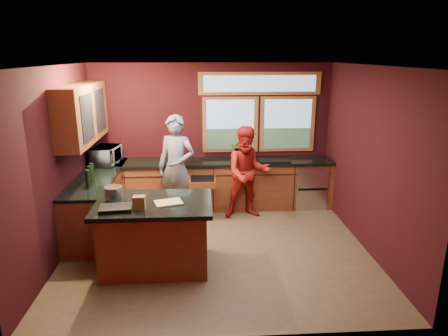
{
  "coord_description": "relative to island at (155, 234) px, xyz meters",
  "views": [
    {
      "loc": [
        -0.23,
        -5.52,
        2.86
      ],
      "look_at": [
        0.13,
        0.4,
        1.15
      ],
      "focal_mm": 32.0,
      "sensor_mm": 36.0,
      "label": 1
    }
  ],
  "objects": [
    {
      "name": "left_counter",
      "position": [
        -1.09,
        1.33,
        -0.01
      ],
      "size": [
        0.64,
        2.3,
        0.93
      ],
      "color": "maroon",
      "rests_on": "floor"
    },
    {
      "name": "paper_towel",
      "position": [
        1.47,
        2.18,
        0.59
      ],
      "size": [
        0.12,
        0.12,
        0.28
      ],
      "primitive_type": "cylinder",
      "color": "silver",
      "rests_on": "back_counter"
    },
    {
      "name": "potted_plant",
      "position": [
        1.38,
        2.23,
        0.65
      ],
      "size": [
        0.36,
        0.31,
        0.4
      ],
      "primitive_type": "imported",
      "color": "#999999",
      "rests_on": "back_counter"
    },
    {
      "name": "microwave",
      "position": [
        -1.06,
        2.04,
        0.61
      ],
      "size": [
        0.48,
        0.64,
        0.32
      ],
      "primitive_type": "imported",
      "rotation": [
        0.0,
        0.0,
        1.42
      ],
      "color": "#999999",
      "rests_on": "left_counter"
    },
    {
      "name": "stock_pot",
      "position": [
        -0.55,
        0.15,
        0.56
      ],
      "size": [
        0.24,
        0.24,
        0.18
      ],
      "primitive_type": "cylinder",
      "color": "#B0AFB4",
      "rests_on": "island"
    },
    {
      "name": "back_counter",
      "position": [
        1.06,
        2.17,
        -0.01
      ],
      "size": [
        4.5,
        0.64,
        0.93
      ],
      "color": "maroon",
      "rests_on": "floor"
    },
    {
      "name": "room_shell",
      "position": [
        0.27,
        0.8,
        1.32
      ],
      "size": [
        4.52,
        4.02,
        2.71
      ],
      "color": "black",
      "rests_on": "ground"
    },
    {
      "name": "cutting_board",
      "position": [
        0.2,
        -0.05,
        0.48
      ],
      "size": [
        0.41,
        0.34,
        0.02
      ],
      "primitive_type": "cube",
      "rotation": [
        0.0,
        0.0,
        0.3
      ],
      "color": "tan",
      "rests_on": "island"
    },
    {
      "name": "island",
      "position": [
        0.0,
        0.0,
        0.0
      ],
      "size": [
        1.55,
        1.05,
        0.95
      ],
      "color": "maroon",
      "rests_on": "floor"
    },
    {
      "name": "black_tray",
      "position": [
        -0.45,
        -0.25,
        0.49
      ],
      "size": [
        0.43,
        0.32,
        0.05
      ],
      "primitive_type": "cube",
      "rotation": [
        0.0,
        0.0,
        0.12
      ],
      "color": "black",
      "rests_on": "island"
    },
    {
      "name": "paper_bag",
      "position": [
        -0.15,
        -0.25,
        0.56
      ],
      "size": [
        0.15,
        0.12,
        0.18
      ],
      "primitive_type": "cube",
      "rotation": [
        0.0,
        0.0,
        -0.02
      ],
      "color": "brown",
      "rests_on": "island"
    },
    {
      "name": "person_grey",
      "position": [
        0.21,
        1.73,
        0.45
      ],
      "size": [
        0.79,
        0.66,
        1.86
      ],
      "primitive_type": "imported",
      "rotation": [
        0.0,
        0.0,
        -0.37
      ],
      "color": "slate",
      "rests_on": "floor"
    },
    {
      "name": "floor",
      "position": [
        0.86,
        0.48,
        -0.48
      ],
      "size": [
        4.5,
        4.5,
        0.0
      ],
      "primitive_type": "plane",
      "color": "brown",
      "rests_on": "ground"
    },
    {
      "name": "person_red",
      "position": [
        1.46,
        1.68,
        0.35
      ],
      "size": [
        0.84,
        0.67,
        1.66
      ],
      "primitive_type": "imported",
      "rotation": [
        0.0,
        0.0,
        0.06
      ],
      "color": "#A41713",
      "rests_on": "floor"
    }
  ]
}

